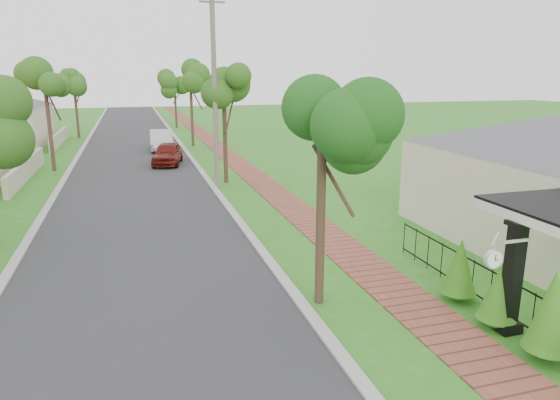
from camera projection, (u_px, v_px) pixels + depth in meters
name	position (u px, v px, depth m)	size (l,w,h in m)	color
ground	(295.00, 339.00, 10.62)	(160.00, 160.00, 0.00)	#30701A
road	(135.00, 173.00, 28.38)	(7.00, 120.00, 0.02)	#28282B
kerb_right	(200.00, 169.00, 29.38)	(0.30, 120.00, 0.10)	#9E9E99
kerb_left	(66.00, 176.00, 27.37)	(0.30, 120.00, 0.10)	#9E9E99
sidewalk	(243.00, 167.00, 30.10)	(1.50, 120.00, 0.03)	#944D3B
porch_post	(512.00, 283.00, 10.67)	(0.48, 0.48, 2.52)	black
picket_fence	(491.00, 288.00, 11.85)	(0.03, 8.02, 1.00)	black
street_trees	(131.00, 88.00, 33.65)	(10.70, 37.65, 5.89)	#382619
hedge_row	(535.00, 314.00, 9.97)	(0.93, 5.13, 1.98)	#256814
parked_car_red	(168.00, 154.00, 30.83)	(1.59, 3.96, 1.35)	#5E130E
parked_car_white	(161.00, 140.00, 36.47)	(1.56, 4.46, 1.47)	#B9B9BB
near_tree	(322.00, 143.00, 11.35)	(1.93, 1.93, 4.96)	#382619
utility_pole	(215.00, 93.00, 23.77)	(1.20, 0.24, 9.06)	#6D6455
station_clock	(495.00, 257.00, 9.86)	(1.05, 0.13, 0.54)	silver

